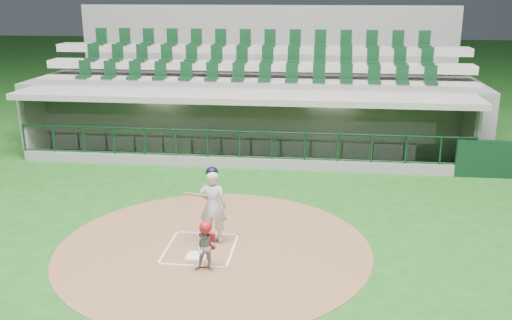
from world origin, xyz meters
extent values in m
plane|color=#174D16|center=(0.00, 0.00, 0.00)|extent=(120.00, 120.00, 0.00)
cylinder|color=brown|center=(0.30, -0.20, 0.01)|extent=(7.20, 7.20, 0.01)
cube|color=white|center=(0.00, -0.70, 0.02)|extent=(0.43, 0.43, 0.02)
cube|color=white|center=(-0.75, -0.30, 0.02)|extent=(0.05, 1.80, 0.01)
cube|color=white|center=(0.75, -0.30, 0.02)|extent=(0.05, 1.80, 0.01)
cube|color=silver|center=(0.00, 0.55, 0.02)|extent=(1.55, 0.05, 0.01)
cube|color=white|center=(0.00, -1.15, 0.02)|extent=(1.55, 0.05, 0.01)
cube|color=slate|center=(0.00, 7.50, -0.55)|extent=(15.00, 3.00, 0.10)
cube|color=gray|center=(0.00, 9.10, 0.85)|extent=(15.00, 0.20, 2.70)
cube|color=#9F998D|center=(0.00, 8.98, 1.10)|extent=(13.50, 0.04, 0.90)
cube|color=gray|center=(-7.50, 7.50, 0.85)|extent=(0.20, 3.00, 2.70)
cube|color=slate|center=(7.50, 7.50, 0.85)|extent=(0.20, 3.00, 2.70)
cube|color=gray|center=(0.00, 7.25, 2.30)|extent=(15.40, 3.50, 0.20)
cube|color=gray|center=(0.00, 5.95, 0.15)|extent=(15.00, 0.15, 0.40)
cube|color=black|center=(0.00, 5.95, 1.73)|extent=(15.00, 0.01, 0.95)
cube|color=brown|center=(0.00, 8.55, -0.28)|extent=(12.75, 0.40, 0.45)
cube|color=white|center=(-3.00, 7.50, 2.17)|extent=(1.30, 0.35, 0.04)
cube|color=white|center=(3.00, 7.50, 2.17)|extent=(1.30, 0.35, 0.04)
cube|color=black|center=(7.80, 5.90, 0.60)|extent=(1.80, 0.18, 1.20)
imported|color=#AE121A|center=(-4.59, 8.41, 0.31)|extent=(1.20, 0.96, 1.62)
imported|color=maroon|center=(-0.94, 8.11, 0.33)|extent=(0.98, 0.42, 1.67)
imported|color=#B01B12|center=(1.26, 8.22, 0.44)|extent=(1.03, 0.79, 1.87)
imported|color=#9F1116|center=(5.23, 8.29, 0.47)|extent=(1.86, 0.86, 1.93)
cube|color=slate|center=(0.00, 10.75, 1.15)|extent=(17.00, 6.50, 2.50)
cube|color=#9D978E|center=(0.00, 9.25, 2.30)|extent=(16.60, 0.95, 0.30)
cube|color=#AEA89D|center=(0.00, 10.20, 2.85)|extent=(16.60, 0.95, 0.30)
cube|color=#9C978D|center=(0.00, 11.15, 3.40)|extent=(16.60, 0.95, 0.30)
cube|color=slate|center=(0.00, 14.10, 2.53)|extent=(17.00, 0.25, 5.05)
imported|color=silver|center=(0.23, 0.11, 0.89)|extent=(0.65, 0.43, 1.76)
sphere|color=black|center=(0.23, 0.11, 1.71)|extent=(0.28, 0.28, 0.28)
cylinder|color=#A2764A|center=(-0.02, -0.14, 1.25)|extent=(0.58, 0.79, 0.39)
imported|color=gray|center=(0.36, -1.32, 0.53)|extent=(0.50, 0.39, 1.03)
sphere|color=#B21320|center=(0.36, -1.32, 0.99)|extent=(0.26, 0.26, 0.26)
cube|color=maroon|center=(0.36, -1.17, 0.62)|extent=(0.32, 0.10, 0.35)
camera|label=1|loc=(2.67, -11.96, 5.67)|focal=40.00mm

